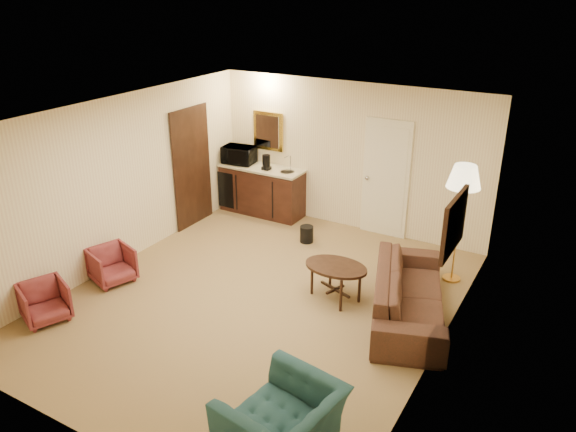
# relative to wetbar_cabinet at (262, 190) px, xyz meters

# --- Properties ---
(ground) EXTENTS (6.00, 6.00, 0.00)m
(ground) POSITION_rel_wetbar_cabinet_xyz_m (1.65, -2.72, -0.46)
(ground) COLOR #93764B
(ground) RESTS_ON ground
(room_walls) EXTENTS (5.02, 6.01, 2.61)m
(room_walls) POSITION_rel_wetbar_cabinet_xyz_m (1.55, -1.95, 1.26)
(room_walls) COLOR #F6E7B8
(room_walls) RESTS_ON ground
(wetbar_cabinet) EXTENTS (1.64, 0.58, 0.92)m
(wetbar_cabinet) POSITION_rel_wetbar_cabinet_xyz_m (0.00, 0.00, 0.00)
(wetbar_cabinet) COLOR #3B1C12
(wetbar_cabinet) RESTS_ON ground
(sofa) EXTENTS (1.36, 2.36, 0.89)m
(sofa) POSITION_rel_wetbar_cabinet_xyz_m (3.60, -2.06, -0.02)
(sofa) COLOR black
(sofa) RESTS_ON ground
(teal_armchair) EXTENTS (0.83, 1.13, 0.91)m
(teal_armchair) POSITION_rel_wetbar_cabinet_xyz_m (3.34, -4.92, -0.00)
(teal_armchair) COLOR #1E414D
(teal_armchair) RESTS_ON ground
(rose_chair_near) EXTENTS (0.69, 0.71, 0.59)m
(rose_chair_near) POSITION_rel_wetbar_cabinet_xyz_m (-0.50, -3.35, -0.17)
(rose_chair_near) COLOR brown
(rose_chair_near) RESTS_ON ground
(rose_chair_far) EXTENTS (0.70, 0.72, 0.58)m
(rose_chair_far) POSITION_rel_wetbar_cabinet_xyz_m (-0.50, -4.53, -0.17)
(rose_chair_far) COLOR brown
(rose_chair_far) RESTS_ON ground
(coffee_table) EXTENTS (1.05, 0.88, 0.52)m
(coffee_table) POSITION_rel_wetbar_cabinet_xyz_m (2.57, -2.14, -0.20)
(coffee_table) COLOR black
(coffee_table) RESTS_ON ground
(floor_lamp) EXTENTS (0.61, 0.61, 1.80)m
(floor_lamp) POSITION_rel_wetbar_cabinet_xyz_m (3.85, -0.78, 0.44)
(floor_lamp) COLOR gold
(floor_lamp) RESTS_ON ground
(waste_bin) EXTENTS (0.28, 0.28, 0.28)m
(waste_bin) POSITION_rel_wetbar_cabinet_xyz_m (1.35, -0.72, -0.32)
(waste_bin) COLOR black
(waste_bin) RESTS_ON ground
(microwave) EXTENTS (0.63, 0.40, 0.40)m
(microwave) POSITION_rel_wetbar_cabinet_xyz_m (-0.50, -0.01, 0.66)
(microwave) COLOR black
(microwave) RESTS_ON wetbar_cabinet
(coffee_maker) EXTENTS (0.17, 0.17, 0.28)m
(coffee_maker) POSITION_rel_wetbar_cabinet_xyz_m (0.15, -0.08, 0.60)
(coffee_maker) COLOR black
(coffee_maker) RESTS_ON wetbar_cabinet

